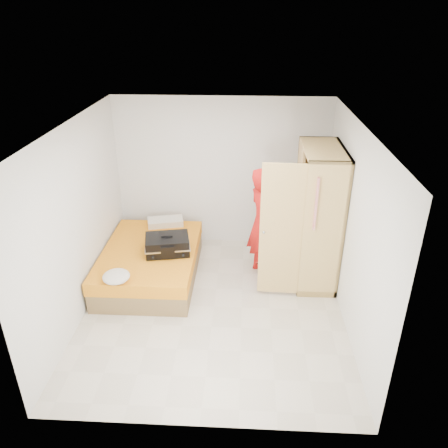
# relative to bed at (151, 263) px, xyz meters

# --- Properties ---
(room) EXTENTS (4.00, 4.02, 2.60)m
(room) POSITION_rel_bed_xyz_m (1.05, -0.73, 1.05)
(room) COLOR beige
(room) RESTS_ON ground
(bed) EXTENTS (1.42, 2.02, 0.50)m
(bed) POSITION_rel_bed_xyz_m (0.00, 0.00, 0.00)
(bed) COLOR olive
(bed) RESTS_ON ground
(wardrobe) EXTENTS (1.17, 1.20, 2.10)m
(wardrobe) POSITION_rel_bed_xyz_m (2.50, 0.12, 0.75)
(wardrobe) COLOR #D4B867
(wardrobe) RESTS_ON ground
(person) EXTENTS (0.62, 0.76, 1.79)m
(person) POSITION_rel_bed_xyz_m (1.73, 0.20, 0.64)
(person) COLOR red
(person) RESTS_ON ground
(suitcase) EXTENTS (0.75, 0.61, 0.29)m
(suitcase) POSITION_rel_bed_xyz_m (0.30, -0.08, 0.38)
(suitcase) COLOR black
(suitcase) RESTS_ON bed
(round_cushion) EXTENTS (0.37, 0.37, 0.14)m
(round_cushion) POSITION_rel_bed_xyz_m (-0.27, -0.89, 0.32)
(round_cushion) COLOR silver
(round_cushion) RESTS_ON bed
(pillow) EXTENTS (0.65, 0.43, 0.11)m
(pillow) POSITION_rel_bed_xyz_m (0.10, 0.85, 0.30)
(pillow) COLOR silver
(pillow) RESTS_ON bed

